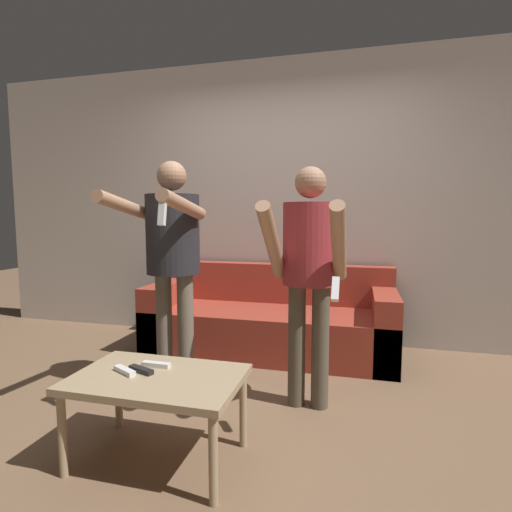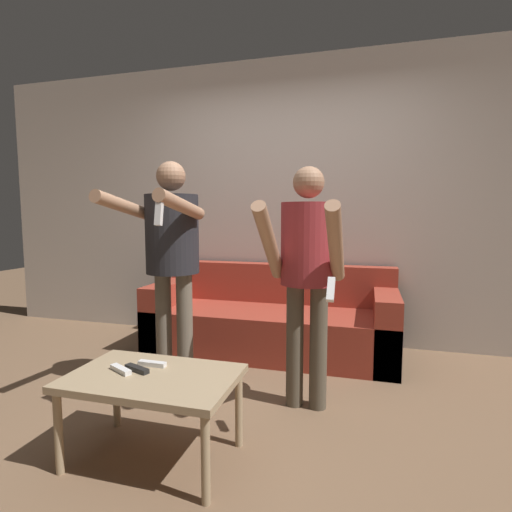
# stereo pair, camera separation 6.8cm
# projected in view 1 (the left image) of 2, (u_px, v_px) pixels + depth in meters

# --- Properties ---
(ground_plane) EXTENTS (14.00, 14.00, 0.00)m
(ground_plane) POSITION_uv_depth(u_px,v_px,m) (234.00, 421.00, 2.37)
(ground_plane) COLOR brown
(wall_back) EXTENTS (6.40, 0.06, 2.70)m
(wall_back) POSITION_uv_depth(u_px,v_px,m) (286.00, 202.00, 3.87)
(wall_back) COLOR beige
(wall_back) RESTS_ON ground_plane
(couch) EXTENTS (2.16, 0.80, 0.76)m
(couch) POSITION_uv_depth(u_px,v_px,m) (270.00, 322.00, 3.58)
(couch) COLOR #9E3828
(couch) RESTS_ON ground_plane
(person_standing_left) EXTENTS (0.48, 0.73, 1.58)m
(person_standing_left) POSITION_uv_depth(u_px,v_px,m) (172.00, 248.00, 2.68)
(person_standing_left) COLOR #6B6051
(person_standing_left) RESTS_ON ground_plane
(person_standing_right) EXTENTS (0.45, 0.70, 1.52)m
(person_standing_right) POSITION_uv_depth(u_px,v_px,m) (309.00, 261.00, 2.46)
(person_standing_right) COLOR brown
(person_standing_right) RESTS_ON ground_plane
(coffee_table) EXTENTS (0.83, 0.53, 0.44)m
(coffee_table) POSITION_uv_depth(u_px,v_px,m) (157.00, 385.00, 1.96)
(coffee_table) COLOR tan
(coffee_table) RESTS_ON ground_plane
(remote_near) EXTENTS (0.15, 0.10, 0.02)m
(remote_near) POSITION_uv_depth(u_px,v_px,m) (125.00, 371.00, 1.98)
(remote_near) COLOR white
(remote_near) RESTS_ON coffee_table
(remote_mid) EXTENTS (0.15, 0.08, 0.02)m
(remote_mid) POSITION_uv_depth(u_px,v_px,m) (141.00, 370.00, 1.99)
(remote_mid) COLOR black
(remote_mid) RESTS_ON coffee_table
(remote_far) EXTENTS (0.15, 0.04, 0.02)m
(remote_far) POSITION_uv_depth(u_px,v_px,m) (156.00, 365.00, 2.06)
(remote_far) COLOR white
(remote_far) RESTS_ON coffee_table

